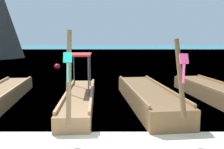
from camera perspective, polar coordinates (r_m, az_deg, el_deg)
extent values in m
plane|color=#147A89|center=(66.20, -0.02, 6.10)|extent=(120.00, 120.00, 0.00)
cube|color=brown|center=(10.76, -24.31, -4.27)|extent=(1.74, 5.35, 0.51)
cube|color=#9F7246|center=(10.55, -21.66, -2.66)|extent=(0.64, 4.81, 0.10)
cube|color=olive|center=(9.15, -7.73, -5.89)|extent=(1.33, 5.78, 0.46)
cube|color=#AF7F52|center=(9.13, -10.66, -4.19)|extent=(0.38, 5.27, 0.10)
cube|color=#AF7F52|center=(9.06, -4.84, -4.17)|extent=(0.38, 5.27, 0.10)
cylinder|color=brown|center=(5.91, -10.22, -0.44)|extent=(0.16, 0.79, 2.26)
cube|color=#1ECCBC|center=(5.72, -10.51, 4.00)|extent=(0.21, 0.14, 0.25)
cube|color=#1ECCBC|center=(5.73, -10.44, 0.50)|extent=(0.03, 0.08, 0.46)
cylinder|color=#4C4C51|center=(8.86, -10.18, -0.30)|extent=(0.05, 0.05, 1.39)
cylinder|color=#4C4C51|center=(8.81, -5.63, -0.27)|extent=(0.05, 0.05, 1.39)
cylinder|color=#4C4C51|center=(10.56, -9.08, 1.07)|extent=(0.05, 0.05, 1.39)
cylinder|color=#4C4C51|center=(10.51, -5.26, 1.11)|extent=(0.05, 0.05, 1.39)
cube|color=#AD2323|center=(9.61, -7.59, 4.76)|extent=(0.96, 1.96, 0.06)
cube|color=brown|center=(9.23, 8.36, -5.28)|extent=(2.00, 5.91, 0.62)
cube|color=brown|center=(9.01, 4.47, -3.21)|extent=(0.67, 5.30, 0.10)
cube|color=brown|center=(9.34, 12.20, -2.97)|extent=(0.67, 5.30, 0.10)
cylinder|color=brown|center=(6.12, 15.93, -0.62)|extent=(0.21, 0.79, 1.89)
cube|color=#F24C8C|center=(5.91, 16.74, 3.63)|extent=(0.21, 0.16, 0.25)
cube|color=#F24C8C|center=(5.93, 16.68, 0.25)|extent=(0.04, 0.08, 0.46)
cube|color=brown|center=(10.41, 24.38, -4.53)|extent=(2.00, 6.64, 0.56)
cube|color=brown|center=(10.06, 21.70, -2.87)|extent=(0.80, 5.98, 0.10)
sphere|color=red|center=(20.48, -12.92, 1.83)|extent=(0.48, 0.48, 0.48)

